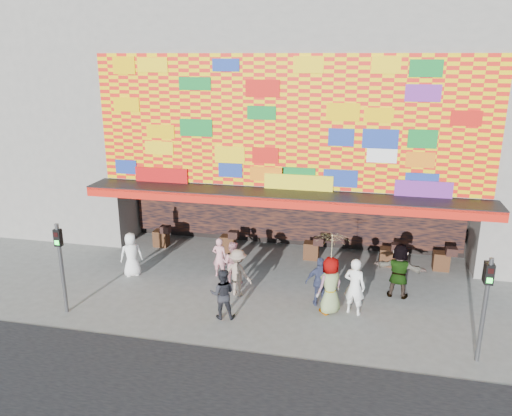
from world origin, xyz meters
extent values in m
plane|color=slate|center=(0.00, 0.00, 0.00)|extent=(90.00, 90.00, 0.00)
cube|color=gray|center=(0.00, 8.00, 6.50)|extent=(15.00, 8.00, 7.00)
cube|color=black|center=(0.00, 9.00, 1.50)|extent=(15.00, 6.00, 3.00)
cube|color=gray|center=(-7.30, 5.00, 1.50)|extent=(0.40, 2.00, 3.00)
cube|color=gray|center=(7.30, 5.00, 1.50)|extent=(0.40, 2.00, 3.00)
cube|color=black|center=(0.00, 3.40, 3.00)|extent=(15.20, 1.60, 0.12)
cube|color=red|center=(0.00, 2.62, 2.85)|extent=(15.20, 0.04, 0.35)
cube|color=#F8C600|center=(0.00, 3.96, 5.55)|extent=(14.80, 0.08, 4.90)
cube|color=black|center=(0.00, 5.85, 1.55)|extent=(14.00, 0.25, 2.50)
cube|color=gray|center=(-13.00, 8.00, 6.00)|extent=(11.00, 8.00, 12.00)
cylinder|color=#59595B|center=(-6.20, -1.50, 1.50)|extent=(0.12, 0.12, 3.00)
cube|color=black|center=(-6.20, -1.50, 2.55)|extent=(0.22, 0.18, 0.55)
cube|color=black|center=(-6.20, -1.59, 2.68)|extent=(0.14, 0.02, 0.14)
cube|color=#19E533|center=(-6.20, -1.59, 2.42)|extent=(0.14, 0.02, 0.14)
cylinder|color=#59595B|center=(6.20, -1.50, 1.50)|extent=(0.12, 0.12, 3.00)
cube|color=black|center=(6.20, -1.50, 2.55)|extent=(0.22, 0.18, 0.55)
cube|color=black|center=(6.20, -1.59, 2.68)|extent=(0.14, 0.02, 0.14)
cube|color=#19E533|center=(6.20, -1.59, 2.42)|extent=(0.14, 0.02, 0.14)
imported|color=white|center=(-5.37, 1.53, 0.84)|extent=(0.98, 0.87, 1.68)
imported|color=pink|center=(-2.15, 2.19, 0.76)|extent=(0.56, 0.37, 1.51)
imported|color=#222228|center=(-1.18, -0.75, 0.81)|extent=(0.89, 0.75, 1.63)
imported|color=gray|center=(-1.10, 0.85, 0.83)|extent=(1.23, 0.97, 1.66)
imported|color=#373E61|center=(1.72, 0.72, 0.84)|extent=(1.06, 0.64, 1.68)
imported|color=gray|center=(4.26, 1.93, 0.95)|extent=(1.84, 0.86, 1.90)
imported|color=gray|center=(2.07, 0.30, 0.94)|extent=(1.08, 1.08, 1.89)
imported|color=white|center=(2.82, 0.41, 0.94)|extent=(0.79, 0.63, 1.88)
imported|color=#BA7880|center=(-1.53, 1.72, 0.80)|extent=(0.79, 0.62, 1.59)
imported|color=#F2E798|center=(2.07, 0.30, 2.19)|extent=(1.34, 1.35, 0.98)
cylinder|color=#4C3326|center=(2.07, 0.30, 1.25)|extent=(0.02, 0.02, 1.00)
camera|label=1|loc=(2.89, -14.24, 7.94)|focal=35.00mm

